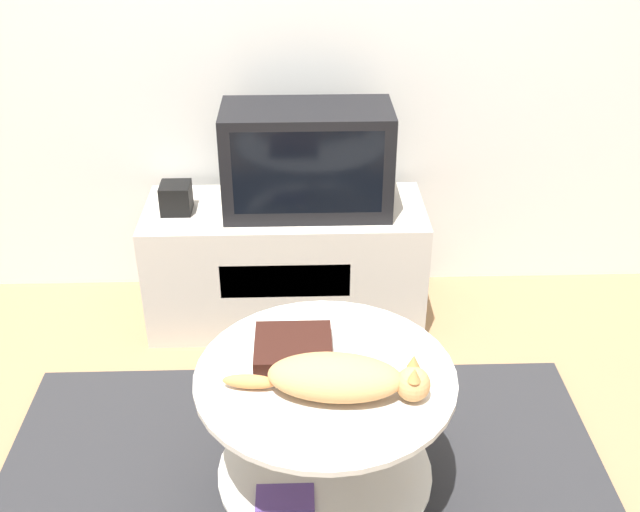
% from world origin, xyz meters
% --- Properties ---
extents(tv_stand, '(1.13, 0.46, 0.52)m').
position_xyz_m(tv_stand, '(-0.06, 1.13, 0.26)').
color(tv_stand, beige).
rests_on(tv_stand, ground_plane).
extents(tv, '(0.65, 0.31, 0.42)m').
position_xyz_m(tv, '(0.03, 1.12, 0.73)').
color(tv, black).
rests_on(tv, tv_stand).
extents(speaker, '(0.12, 0.12, 0.12)m').
position_xyz_m(speaker, '(-0.49, 1.11, 0.58)').
color(speaker, black).
rests_on(speaker, tv_stand).
extents(coffee_table, '(0.74, 0.74, 0.50)m').
position_xyz_m(coffee_table, '(0.07, 0.08, 0.34)').
color(coffee_table, '#B2B2B7').
rests_on(coffee_table, rug).
extents(dvd_box, '(0.22, 0.21, 0.04)m').
position_xyz_m(dvd_box, '(-0.02, 0.17, 0.54)').
color(dvd_box, black).
rests_on(dvd_box, coffee_table).
extents(cat, '(0.56, 0.21, 0.12)m').
position_xyz_m(cat, '(0.11, -0.01, 0.57)').
color(cat, tan).
rests_on(cat, coffee_table).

